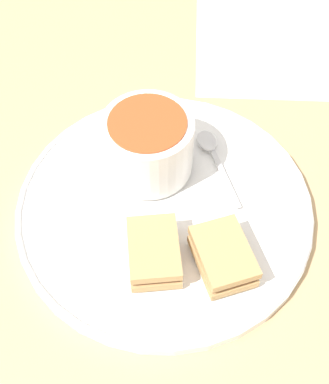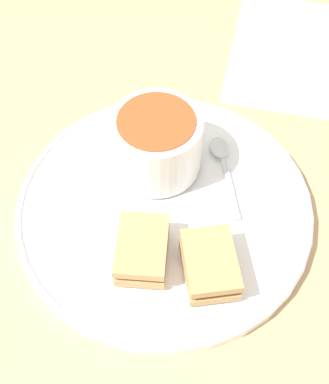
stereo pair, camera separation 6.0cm
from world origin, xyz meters
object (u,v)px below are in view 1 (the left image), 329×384
Objects in this scene: soup_bowl at (148,144)px; sandwich_half_far at (223,256)px; spoon at (212,148)px; sandwich_half_near at (154,252)px.

sandwich_half_far is (-0.07, -0.14, -0.02)m from soup_bowl.
spoon is 0.16m from sandwich_half_far.
soup_bowl reaches higher than sandwich_half_near.
sandwich_half_far is (0.03, -0.07, 0.00)m from sandwich_half_near.
spoon is at bearing 31.45° from sandwich_half_far.
sandwich_half_near is at bearing -146.18° from soup_bowl.
sandwich_half_far is at bearing 164.18° from spoon.
soup_bowl is 1.16× the size of sandwich_half_far.
soup_bowl reaches higher than spoon.
spoon is (0.06, -0.05, -0.03)m from soup_bowl.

